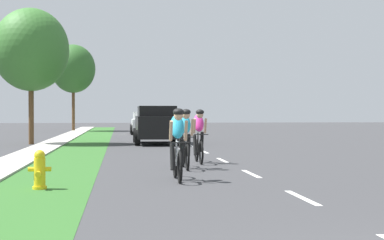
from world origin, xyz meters
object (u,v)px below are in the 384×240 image
cyclist_distant (199,135)px  cyclist_lead (177,144)px  suv_black (157,124)px  street_tree_near (31,50)px  sedan_white (145,123)px  fire_hydrant_yellow (40,170)px  street_tree_far (73,69)px  cyclist_trailing (185,138)px

cyclist_distant → cyclist_lead: bearing=-103.6°
suv_black → street_tree_near: size_ratio=0.74×
suv_black → cyclist_lead: bearing=-91.8°
suv_black → sedan_white: size_ratio=1.09×
fire_hydrant_yellow → street_tree_far: street_tree_far is taller
cyclist_trailing → street_tree_far: street_tree_far is taller
cyclist_lead → cyclist_trailing: (0.46, 2.66, 0.00)m
fire_hydrant_yellow → cyclist_lead: cyclist_lead is taller
cyclist_distant → sedan_white: 23.17m
street_tree_near → street_tree_far: 19.35m
cyclist_distant → cyclist_trailing: bearing=-109.2°
cyclist_trailing → sedan_white: 24.87m
street_tree_near → street_tree_far: street_tree_far is taller
cyclist_lead → street_tree_far: 35.28m
fire_hydrant_yellow → sedan_white: bearing=83.6°
cyclist_trailing → street_tree_near: bearing=114.7°
street_tree_near → cyclist_lead: bearing=-70.7°
cyclist_trailing → cyclist_distant: size_ratio=1.00×
cyclist_trailing → cyclist_distant: bearing=70.8°
cyclist_lead → cyclist_distant: same height
cyclist_trailing → fire_hydrant_yellow: bearing=-131.1°
cyclist_trailing → suv_black: (0.01, 12.41, 0.14)m
fire_hydrant_yellow → cyclist_distant: 6.68m
cyclist_trailing → sedan_white: (-0.03, 24.87, -0.04)m
cyclist_lead → cyclist_trailing: same height
cyclist_lead → sedan_white: bearing=89.1°
cyclist_lead → street_tree_far: bearing=98.1°
fire_hydrant_yellow → suv_black: size_ratio=0.16×
street_tree_far → street_tree_near: bearing=-91.2°
fire_hydrant_yellow → suv_black: suv_black is taller
cyclist_lead → street_tree_near: 16.65m
fire_hydrant_yellow → sedan_white: 28.78m
cyclist_lead → sedan_white: 27.54m
cyclist_lead → street_tree_far: (-4.95, 34.68, 4.14)m
cyclist_lead → suv_black: 15.08m
fire_hydrant_yellow → street_tree_near: 17.10m
suv_black → sedan_white: bearing=90.2°
sedan_white → street_tree_near: size_ratio=0.68×
cyclist_lead → fire_hydrant_yellow: bearing=-159.1°
cyclist_trailing → cyclist_distant: 1.81m
sedan_white → cyclist_distant: bearing=-88.4°
cyclist_lead → cyclist_trailing: 2.70m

